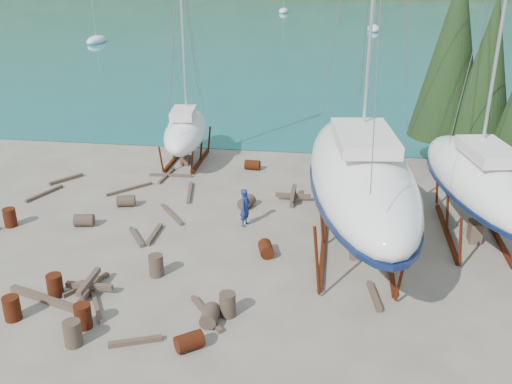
# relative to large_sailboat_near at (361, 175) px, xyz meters

# --- Properties ---
(ground) EXTENTS (600.00, 600.00, 0.00)m
(ground) POSITION_rel_large_sailboat_near_xyz_m (-5.85, -2.48, -3.41)
(ground) COLOR #61584D
(ground) RESTS_ON ground
(cypress_near_right) EXTENTS (3.60, 3.60, 10.00)m
(cypress_near_right) POSITION_rel_large_sailboat_near_xyz_m (6.65, 9.52, 2.38)
(cypress_near_right) COLOR black
(cypress_near_right) RESTS_ON ground
(cypress_back_left) EXTENTS (4.14, 4.14, 11.50)m
(cypress_back_left) POSITION_rel_large_sailboat_near_xyz_m (5.15, 11.52, 3.25)
(cypress_back_left) COLOR black
(cypress_back_left) RESTS_ON ground
(moored_boat_left) EXTENTS (2.00, 5.00, 6.05)m
(moored_boat_left) POSITION_rel_large_sailboat_near_xyz_m (-35.85, 57.52, -3.02)
(moored_boat_left) COLOR white
(moored_boat_left) RESTS_ON ground
(moored_boat_mid) EXTENTS (2.00, 5.00, 6.05)m
(moored_boat_mid) POSITION_rel_large_sailboat_near_xyz_m (4.15, 77.52, -3.02)
(moored_boat_mid) COLOR white
(moored_boat_mid) RESTS_ON ground
(moored_boat_far) EXTENTS (2.00, 5.00, 6.05)m
(moored_boat_far) POSITION_rel_large_sailboat_near_xyz_m (-13.85, 107.52, -3.02)
(moored_boat_far) COLOR white
(moored_boat_far) RESTS_ON ground
(large_sailboat_near) EXTENTS (5.60, 13.86, 21.20)m
(large_sailboat_near) POSITION_rel_large_sailboat_near_xyz_m (0.00, 0.00, 0.00)
(large_sailboat_near) COLOR white
(large_sailboat_near) RESTS_ON ground
(large_sailboat_far) EXTENTS (4.95, 10.91, 16.66)m
(large_sailboat_far) POSITION_rel_large_sailboat_near_xyz_m (5.20, 2.01, -0.69)
(large_sailboat_far) COLOR white
(large_sailboat_far) RESTS_ON ground
(small_sailboat_shore) EXTENTS (3.24, 7.72, 11.98)m
(small_sailboat_shore) POSITION_rel_large_sailboat_near_xyz_m (-10.00, 9.83, -1.44)
(small_sailboat_shore) COLOR white
(small_sailboat_shore) RESTS_ON ground
(worker) EXTENTS (0.60, 0.76, 1.83)m
(worker) POSITION_rel_large_sailboat_near_xyz_m (-5.05, 1.62, -2.50)
(worker) COLOR navy
(worker) RESTS_ON ground
(drum_0) EXTENTS (0.58, 0.58, 0.88)m
(drum_0) POSITION_rel_large_sailboat_near_xyz_m (-11.82, -6.89, -2.97)
(drum_0) COLOR #5E1D10
(drum_0) RESTS_ON ground
(drum_1) EXTENTS (0.60, 0.89, 0.58)m
(drum_1) POSITION_rel_large_sailboat_near_xyz_m (-5.02, -6.12, -3.12)
(drum_1) COLOR #2D2823
(drum_1) RESTS_ON ground
(drum_4) EXTENTS (0.92, 0.64, 0.58)m
(drum_4) POSITION_rel_large_sailboat_near_xyz_m (-5.84, 9.08, -3.12)
(drum_4) COLOR #5E1D10
(drum_4) RESTS_ON ground
(drum_5) EXTENTS (0.58, 0.58, 0.88)m
(drum_5) POSITION_rel_large_sailboat_near_xyz_m (-7.79, -3.33, -2.97)
(drum_5) COLOR #2D2823
(drum_5) RESTS_ON ground
(drum_6) EXTENTS (0.79, 1.00, 0.58)m
(drum_6) POSITION_rel_large_sailboat_near_xyz_m (-3.73, -1.09, -3.12)
(drum_6) COLOR #5E1D10
(drum_6) RESTS_ON ground
(drum_8) EXTENTS (0.58, 0.58, 0.88)m
(drum_8) POSITION_rel_large_sailboat_near_xyz_m (-15.85, -0.05, -2.97)
(drum_8) COLOR #5E1D10
(drum_8) RESTS_ON ground
(drum_9) EXTENTS (0.99, 0.78, 0.58)m
(drum_9) POSITION_rel_large_sailboat_near_xyz_m (-11.34, 2.92, -3.12)
(drum_9) COLOR #2D2823
(drum_9) RESTS_ON ground
(drum_10) EXTENTS (0.58, 0.58, 0.88)m
(drum_10) POSITION_rel_large_sailboat_near_xyz_m (-9.20, -6.98, -2.97)
(drum_10) COLOR #5E1D10
(drum_10) RESTS_ON ground
(drum_11) EXTENTS (0.87, 1.03, 0.58)m
(drum_11) POSITION_rel_large_sailboat_near_xyz_m (-5.31, 3.63, -3.12)
(drum_11) COLOR #2D2823
(drum_11) RESTS_ON ground
(drum_12) EXTENTS (1.05, 1.00, 0.58)m
(drum_12) POSITION_rel_large_sailboat_near_xyz_m (-5.36, -7.59, -3.12)
(drum_12) COLOR #5E1D10
(drum_12) RESTS_ON ground
(drum_13) EXTENTS (0.58, 0.58, 0.88)m
(drum_13) POSITION_rel_large_sailboat_near_xyz_m (-11.03, -5.29, -2.97)
(drum_13) COLOR #5E1D10
(drum_13) RESTS_ON ground
(drum_15) EXTENTS (0.97, 0.72, 0.58)m
(drum_15) POSITION_rel_large_sailboat_near_xyz_m (-12.47, 0.47, -3.12)
(drum_15) COLOR #2D2823
(drum_15) RESTS_ON ground
(drum_16) EXTENTS (0.58, 0.58, 0.88)m
(drum_16) POSITION_rel_large_sailboat_near_xyz_m (-9.12, -7.92, -2.97)
(drum_16) COLOR #2D2823
(drum_16) RESTS_ON ground
(drum_17) EXTENTS (0.58, 0.58, 0.88)m
(drum_17) POSITION_rel_large_sailboat_near_xyz_m (-4.50, -5.59, -2.97)
(drum_17) COLOR #2D2823
(drum_17) RESTS_ON ground
(timber_0) EXTENTS (0.31, 2.40, 0.14)m
(timber_0) POSITION_rel_large_sailboat_near_xyz_m (-10.51, 7.18, -3.34)
(timber_0) COLOR brown
(timber_0) RESTS_ON ground
(timber_1) EXTENTS (0.49, 1.86, 0.19)m
(timber_1) POSITION_rel_large_sailboat_near_xyz_m (0.63, -3.77, -3.31)
(timber_1) COLOR brown
(timber_1) RESTS_ON ground
(timber_2) EXTENTS (1.32, 1.77, 0.19)m
(timber_2) POSITION_rel_large_sailboat_near_xyz_m (-15.90, 5.78, -3.32)
(timber_2) COLOR brown
(timber_2) RESTS_ON ground
(timber_3) EXTENTS (1.42, 2.27, 0.15)m
(timber_3) POSITION_rel_large_sailboat_near_xyz_m (-9.35, -5.66, -3.34)
(timber_3) COLOR brown
(timber_3) RESTS_ON ground
(timber_4) EXTENTS (1.22, 1.71, 0.17)m
(timber_4) POSITION_rel_large_sailboat_near_xyz_m (-9.64, -0.43, -3.32)
(timber_4) COLOR brown
(timber_4) RESTS_ON ground
(timber_5) EXTENTS (1.56, 1.99, 0.16)m
(timber_5) POSITION_rel_large_sailboat_near_xyz_m (-5.24, -5.73, -3.33)
(timber_5) COLOR brown
(timber_5) RESTS_ON ground
(timber_7) EXTENTS (1.67, 0.80, 0.17)m
(timber_7) POSITION_rel_large_sailboat_near_xyz_m (-7.18, -7.59, -3.32)
(timber_7) COLOR brown
(timber_7) RESTS_ON ground
(timber_8) EXTENTS (0.19, 1.94, 0.19)m
(timber_8) POSITION_rel_large_sailboat_near_xyz_m (-8.91, -0.09, -3.31)
(timber_8) COLOR brown
(timber_8) RESTS_ON ground
(timber_9) EXTENTS (2.45, 0.29, 0.15)m
(timber_9) POSITION_rel_large_sailboat_near_xyz_m (-10.29, 7.26, -3.33)
(timber_9) COLOR brown
(timber_9) RESTS_ON ground
(timber_10) EXTENTS (0.68, 2.73, 0.16)m
(timber_10) POSITION_rel_large_sailboat_near_xyz_m (-8.58, 4.95, -3.33)
(timber_10) COLOR brown
(timber_10) RESTS_ON ground
(timber_11) EXTENTS (1.69, 2.14, 0.15)m
(timber_11) POSITION_rel_large_sailboat_near_xyz_m (-8.75, 2.13, -3.33)
(timber_11) COLOR brown
(timber_11) RESTS_ON ground
(timber_12) EXTENTS (1.21, 1.81, 0.17)m
(timber_12) POSITION_rel_large_sailboat_near_xyz_m (-10.20, -4.54, -3.33)
(timber_12) COLOR brown
(timber_12) RESTS_ON ground
(timber_15) EXTENTS (1.92, 2.12, 0.15)m
(timber_15) POSITION_rel_large_sailboat_near_xyz_m (-11.90, 4.96, -3.34)
(timber_15) COLOR brown
(timber_15) RESTS_ON ground
(timber_16) EXTENTS (3.02, 1.20, 0.23)m
(timber_16) POSITION_rel_large_sailboat_near_xyz_m (-11.34, -5.69, -3.30)
(timber_16) COLOR brown
(timber_16) RESTS_ON ground
(timber_17) EXTENTS (1.02, 2.34, 0.16)m
(timber_17) POSITION_rel_large_sailboat_near_xyz_m (-16.12, 3.68, -3.33)
(timber_17) COLOR brown
(timber_17) RESTS_ON ground
(timber_pile_fore) EXTENTS (1.80, 1.80, 0.60)m
(timber_pile_fore) POSITION_rel_large_sailboat_near_xyz_m (-9.87, -4.93, -3.11)
(timber_pile_fore) COLOR brown
(timber_pile_fore) RESTS_ON ground
(timber_pile_aft) EXTENTS (1.80, 1.80, 0.60)m
(timber_pile_aft) POSITION_rel_large_sailboat_near_xyz_m (-3.08, 4.78, -3.11)
(timber_pile_aft) COLOR brown
(timber_pile_aft) RESTS_ON ground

